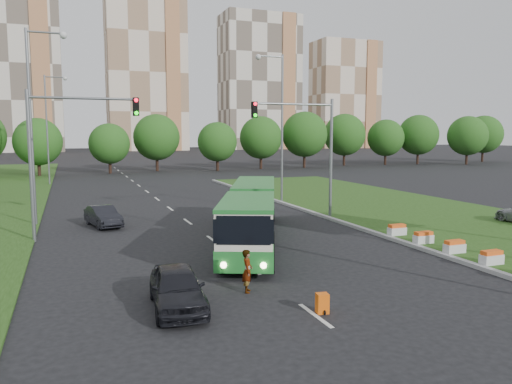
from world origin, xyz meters
name	(u,v)px	position (x,y,z in m)	size (l,w,h in m)	color
ground	(313,262)	(0.00, 0.00, 0.00)	(360.00, 360.00, 0.00)	black
grass_median	(429,216)	(13.00, 8.00, 0.07)	(14.00, 60.00, 0.15)	#203F12
median_kerb	(340,222)	(6.05, 8.00, 0.09)	(0.30, 60.00, 0.18)	#969696
lane_markings	(165,205)	(-3.00, 20.00, 0.00)	(0.20, 100.00, 0.01)	silver
flower_planters	(472,252)	(6.70, -2.50, 0.45)	(1.10, 11.50, 0.60)	silver
traffic_mast_median	(310,139)	(4.78, 10.00, 5.35)	(5.76, 0.32, 8.00)	slate
traffic_mast_left	(63,141)	(-10.38, 9.00, 5.35)	(5.76, 0.32, 8.00)	slate
street_lamps	(194,129)	(-3.00, 10.00, 6.00)	(36.00, 60.00, 12.00)	slate
tree_line	(208,141)	(10.00, 55.00, 4.50)	(120.00, 8.00, 9.00)	#194B14
apartment_tower_cwest	(12,65)	(-25.00, 150.00, 26.00)	(28.00, 15.00, 52.00)	beige
apartment_tower_ceast	(146,74)	(15.00, 150.00, 25.00)	(25.00, 15.00, 50.00)	beige
apartment_tower_east	(259,83)	(55.00, 150.00, 23.50)	(27.00, 15.00, 47.00)	beige
midrise_east	(345,95)	(90.00, 150.00, 20.00)	(24.00, 14.00, 40.00)	beige
articulated_bus	(247,213)	(-1.36, 5.08, 1.51)	(2.34, 14.99, 2.47)	beige
car_left_near	(177,288)	(-6.96, -3.82, 0.70)	(1.66, 4.13, 1.41)	black
car_left_far	(103,216)	(-8.27, 12.19, 0.64)	(1.35, 3.87, 1.27)	black
pedestrian	(247,271)	(-4.23, -3.03, 0.79)	(0.57, 0.38, 1.57)	gray
shopping_trolley	(322,303)	(-2.69, -5.89, 0.32)	(0.38, 0.40, 0.65)	#E95A0C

